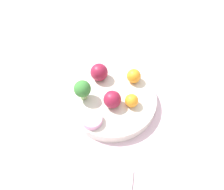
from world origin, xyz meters
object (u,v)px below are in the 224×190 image
(bowl, at_px, (112,100))
(orange_back, at_px, (132,101))
(apple_red, at_px, (99,72))
(napkin, at_px, (109,190))
(orange_front, at_px, (134,76))
(small_cup, at_px, (92,120))
(broccoli, at_px, (82,90))
(apple_green, at_px, (111,99))

(bowl, distance_m, orange_back, 0.07)
(bowl, distance_m, apple_red, 0.09)
(napkin, bearing_deg, apple_red, 3.77)
(bowl, bearing_deg, napkin, 176.43)
(orange_front, distance_m, orange_back, 0.09)
(apple_red, relative_size, napkin, 0.44)
(bowl, relative_size, small_cup, 4.78)
(broccoli, bearing_deg, apple_green, -106.58)
(apple_red, xyz_separation_m, orange_back, (-0.10, -0.09, -0.01))
(apple_red, height_order, napkin, apple_red)
(bowl, height_order, small_cup, small_cup)
(apple_green, bearing_deg, apple_red, 18.47)
(apple_red, xyz_separation_m, apple_green, (-0.10, -0.03, -0.00))
(bowl, bearing_deg, broccoli, 92.19)
(orange_back, bearing_deg, apple_green, 88.56)
(bowl, relative_size, orange_back, 6.80)
(bowl, relative_size, apple_red, 4.83)
(broccoli, relative_size, napkin, 0.53)
(orange_back, bearing_deg, small_cup, 115.99)
(broccoli, height_order, apple_green, broccoli)
(apple_red, height_order, orange_back, apple_red)
(small_cup, bearing_deg, napkin, -166.61)
(apple_green, xyz_separation_m, napkin, (-0.22, 0.01, -0.05))
(apple_green, bearing_deg, bowl, -5.83)
(orange_front, distance_m, small_cup, 0.19)
(bowl, height_order, broccoli, broccoli)
(bowl, bearing_deg, orange_front, -47.82)
(orange_back, bearing_deg, orange_front, -8.91)
(orange_front, relative_size, napkin, 0.35)
(bowl, xyz_separation_m, apple_red, (0.08, 0.04, 0.04))
(orange_front, bearing_deg, broccoli, 113.29)
(apple_red, distance_m, small_cup, 0.16)
(apple_green, xyz_separation_m, orange_back, (-0.00, -0.06, -0.01))
(bowl, distance_m, broccoli, 0.10)
(broccoli, relative_size, small_cup, 1.21)
(broccoli, height_order, orange_front, broccoli)
(apple_red, bearing_deg, small_cup, 173.28)
(broccoli, bearing_deg, apple_red, -30.08)
(orange_back, distance_m, small_cup, 0.12)
(apple_green, height_order, orange_front, apple_green)
(bowl, distance_m, orange_front, 0.10)
(orange_back, relative_size, small_cup, 0.70)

